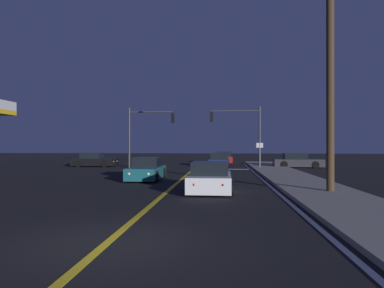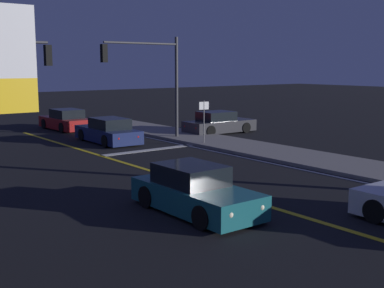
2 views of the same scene
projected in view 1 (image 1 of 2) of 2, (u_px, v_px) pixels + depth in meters
ground_plane at (108, 242)px, 7.63m from camera, size 160.00×160.00×0.00m
sidewalk_right at (300, 182)px, 19.40m from camera, size 3.20×44.57×0.15m
lane_line_center at (178, 182)px, 19.97m from camera, size 0.20×42.10×0.01m
lane_line_edge_right at (266, 183)px, 19.56m from camera, size 0.16×42.10×0.01m
stop_bar at (223, 169)px, 30.60m from camera, size 5.14×0.50×0.01m
car_following_oncoming_navy at (219, 161)px, 34.04m from camera, size 1.97×4.73×1.34m
car_lead_oncoming_black at (94, 161)px, 34.23m from camera, size 4.22×1.85×1.34m
car_mid_block_charcoal at (297, 161)px, 32.73m from camera, size 4.52×2.03×1.34m
car_parked_curb_teal at (147, 170)px, 21.38m from camera, size 1.83×4.19×1.34m
car_far_approaching_red at (224, 158)px, 40.54m from camera, size 1.98×4.48×1.34m
car_distant_tail_white at (210, 178)px, 16.03m from camera, size 1.98×4.24×1.34m
traffic_signal_near_right at (241, 126)px, 32.76m from camera, size 4.68×0.28×5.65m
traffic_signal_far_left at (146, 127)px, 32.09m from camera, size 4.21×0.28×5.48m
utility_pole_right at (330, 66)px, 15.03m from camera, size 1.43×0.32×10.60m
street_sign_corner at (260, 151)px, 29.85m from camera, size 0.56×0.12×2.32m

